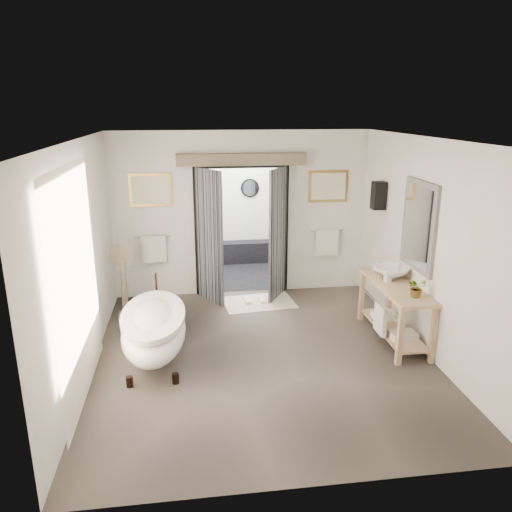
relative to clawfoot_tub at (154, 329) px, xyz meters
name	(u,v)px	position (x,y,z in m)	size (l,w,h in m)	color
ground_plane	(262,355)	(1.44, -0.10, -0.45)	(5.00, 5.00, 0.00)	brown
room_shell	(261,226)	(1.40, -0.22, 1.41)	(4.52, 5.02, 2.91)	silver
shower_room	(234,225)	(1.44, 3.89, 0.46)	(2.22, 2.01, 2.51)	black
back_wall_dressing	(243,210)	(1.44, 2.21, 1.11)	(3.82, 0.75, 2.52)	black
clawfoot_tub	(154,329)	(0.00, 0.00, 0.00)	(0.84, 1.88, 0.92)	black
vanity	(394,307)	(3.39, 0.13, 0.06)	(0.57, 1.60, 0.85)	tan
pedestal_mirror	(124,287)	(-0.55, 1.46, 0.08)	(0.37, 0.24, 1.24)	#726248
rug	(259,302)	(1.67, 1.80, -0.44)	(1.20, 0.80, 0.01)	beige
slippers	(255,300)	(1.60, 1.83, -0.41)	(0.40, 0.29, 0.05)	silver
basin	(392,273)	(3.45, 0.41, 0.49)	(0.51, 0.51, 0.17)	white
plant	(417,287)	(3.47, -0.35, 0.54)	(0.24, 0.21, 0.27)	gray
soap_bottle_a	(388,276)	(3.33, 0.26, 0.49)	(0.08, 0.08, 0.18)	gray
soap_bottle_b	(378,266)	(3.35, 0.72, 0.49)	(0.14, 0.14, 0.19)	gray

